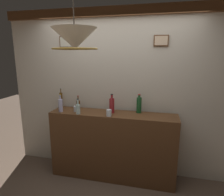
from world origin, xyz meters
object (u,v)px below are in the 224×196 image
liquor_bottle_amaro (112,105)px  liquor_bottle_tequila (78,105)px  liquor_bottle_vodka (61,100)px  liquor_bottle_port (61,105)px  liquor_bottle_bourbon (139,105)px  glass_tumbler_highball (76,109)px  pendant_lamp (75,39)px  liquor_bottle_whiskey (78,109)px  glass_tumbler_rocks (109,113)px

liquor_bottle_amaro → liquor_bottle_tequila: bearing=174.5°
liquor_bottle_vodka → liquor_bottle_port: 0.27m
liquor_bottle_bourbon → glass_tumbler_highball: (-0.97, -0.17, -0.08)m
pendant_lamp → liquor_bottle_vodka: bearing=125.9°
liquor_bottle_amaro → liquor_bottle_whiskey: bearing=-159.1°
liquor_bottle_bourbon → glass_tumbler_highball: 0.99m
liquor_bottle_tequila → pendant_lamp: (0.41, -0.97, 0.95)m
glass_tumbler_highball → pendant_lamp: (0.40, -0.83, 0.99)m
liquor_bottle_bourbon → liquor_bottle_amaro: size_ratio=1.00×
liquor_bottle_port → liquor_bottle_vodka: bearing=115.4°
glass_tumbler_highball → liquor_bottle_vodka: bearing=151.0°
liquor_bottle_bourbon → glass_tumbler_rocks: size_ratio=3.09×
liquor_bottle_tequila → liquor_bottle_port: bearing=-138.8°
liquor_bottle_tequila → liquor_bottle_bourbon: size_ratio=0.78×
liquor_bottle_port → liquor_bottle_whiskey: size_ratio=1.19×
liquor_bottle_vodka → liquor_bottle_bourbon: 1.31m
liquor_bottle_whiskey → liquor_bottle_vodka: bearing=145.5°
liquor_bottle_port → glass_tumbler_rocks: size_ratio=2.97×
liquor_bottle_whiskey → pendant_lamp: bearing=-66.7°
liquor_bottle_port → liquor_bottle_tequila: liquor_bottle_port is taller
liquor_bottle_port → pendant_lamp: (0.62, -0.78, 0.93)m
liquor_bottle_vodka → liquor_bottle_port: liquor_bottle_vodka is taller
glass_tumbler_rocks → glass_tumbler_highball: size_ratio=1.08×
liquor_bottle_port → glass_tumbler_highball: bearing=13.7°
liquor_bottle_port → glass_tumbler_highball: size_ratio=3.23×
liquor_bottle_whiskey → glass_tumbler_highball: bearing=129.4°
liquor_bottle_tequila → liquor_bottle_amaro: liquor_bottle_amaro is taller
liquor_bottle_whiskey → glass_tumbler_rocks: 0.48m
liquor_bottle_vodka → liquor_bottle_whiskey: size_ratio=1.35×
liquor_bottle_bourbon → glass_tumbler_rocks: 0.49m
liquor_bottle_whiskey → glass_tumbler_rocks: (0.48, 0.01, -0.04)m
liquor_bottle_bourbon → glass_tumbler_rocks: liquor_bottle_bourbon is taller
liquor_bottle_whiskey → liquor_bottle_tequila: (-0.10, 0.24, -0.00)m
liquor_bottle_port → liquor_bottle_amaro: liquor_bottle_amaro is taller
glass_tumbler_highball → pendant_lamp: bearing=-64.4°
liquor_bottle_amaro → pendant_lamp: (-0.16, -0.91, 0.91)m
glass_tumbler_highball → pendant_lamp: size_ratio=0.15×
liquor_bottle_port → liquor_bottle_amaro: size_ratio=0.96×
liquor_bottle_vodka → glass_tumbler_rocks: (0.90, -0.28, -0.08)m
liquor_bottle_vodka → glass_tumbler_highball: size_ratio=3.67×
liquor_bottle_vodka → pendant_lamp: 1.55m
liquor_bottle_bourbon → glass_tumbler_rocks: bearing=-147.2°
liquor_bottle_bourbon → liquor_bottle_whiskey: bearing=-162.8°
liquor_bottle_whiskey → glass_tumbler_rocks: bearing=1.2°
liquor_bottle_tequila → liquor_bottle_bourbon: 0.98m
liquor_bottle_port → liquor_bottle_whiskey: 0.32m
liquor_bottle_amaro → glass_tumbler_rocks: 0.19m
liquor_bottle_whiskey → glass_tumbler_highball: 0.14m
liquor_bottle_port → pendant_lamp: 1.36m
glass_tumbler_rocks → glass_tumbler_highball: (-0.56, 0.09, -0.00)m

